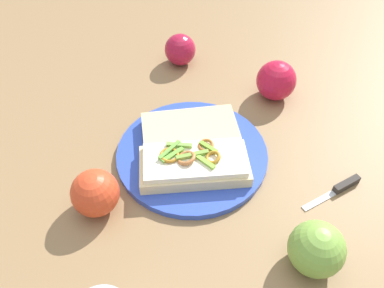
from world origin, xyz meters
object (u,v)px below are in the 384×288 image
object	(u,v)px
apple_1	(316,249)
apple_2	(180,50)
knife	(340,188)
sandwich	(194,164)
apple_3	(95,193)
apple_0	(276,81)
bread_slice_side	(190,130)
plate	(192,154)

from	to	relation	value
apple_1	apple_2	distance (m)	0.54
apple_2	knife	world-z (taller)	apple_2
apple_2	sandwich	bearing A→B (deg)	-122.70
apple_2	apple_3	world-z (taller)	apple_3
apple_0	apple_1	world-z (taller)	apple_0
sandwich	apple_0	bearing A→B (deg)	-133.52
apple_2	bread_slice_side	bearing A→B (deg)	-122.56
plate	knife	bearing A→B (deg)	-54.98
apple_0	knife	world-z (taller)	apple_0
apple_1	apple_2	world-z (taller)	apple_1
apple_2	knife	size ratio (longest dim) A/B	0.59
apple_1	knife	world-z (taller)	apple_1
apple_2	knife	distance (m)	0.47
apple_1	apple_3	world-z (taller)	apple_1
knife	apple_3	bearing A→B (deg)	-25.13
apple_0	apple_2	distance (m)	0.24
plate	sandwich	xyz separation A→B (m)	(-0.02, -0.04, 0.02)
apple_0	apple_3	world-z (taller)	apple_0
sandwich	knife	world-z (taller)	sandwich
plate	bread_slice_side	bearing A→B (deg)	57.21
apple_3	knife	bearing A→B (deg)	-33.09
sandwich	bread_slice_side	size ratio (longest dim) A/B	1.18
apple_0	apple_2	bearing A→B (deg)	111.08
sandwich	apple_3	distance (m)	0.17
bread_slice_side	apple_1	world-z (taller)	apple_1
plate	apple_0	distance (m)	0.25
knife	apple_2	bearing A→B (deg)	-82.95
sandwich	apple_1	bearing A→B (deg)	130.95
apple_0	knife	bearing A→B (deg)	-110.62
plate	bread_slice_side	distance (m)	0.05
apple_0	apple_3	size ratio (longest dim) A/B	1.06
bread_slice_side	knife	xyz separation A→B (m)	(0.13, -0.25, -0.02)
apple_2	apple_3	xyz separation A→B (m)	(-0.35, -0.24, 0.00)
apple_1	plate	bearing A→B (deg)	92.07
bread_slice_side	apple_0	distance (m)	0.22
sandwich	apple_0	distance (m)	0.28
apple_0	plate	bearing A→B (deg)	-173.28
sandwich	knife	xyz separation A→B (m)	(0.18, -0.18, -0.02)
apple_2	knife	bearing A→B (deg)	-90.91
apple_0	knife	xyz separation A→B (m)	(-0.09, -0.24, -0.04)
bread_slice_side	apple_3	distance (m)	0.22
sandwich	apple_2	world-z (taller)	apple_2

